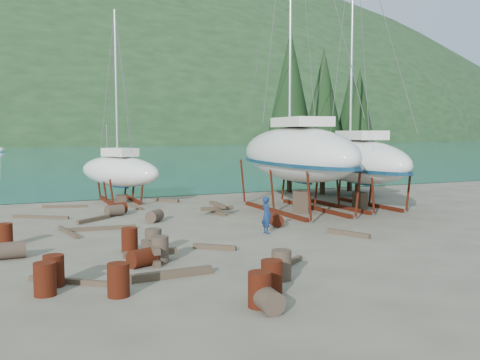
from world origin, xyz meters
name	(u,v)px	position (x,y,z in m)	size (l,w,h in m)	color
ground	(221,241)	(0.00, 0.00, 0.00)	(600.00, 600.00, 0.00)	#554F43
bay_water	(15,140)	(0.00, 315.00, 0.01)	(700.00, 700.00, 0.00)	teal
far_hill	(15,140)	(0.00, 320.00, 0.00)	(800.00, 360.00, 110.00)	#1A3219
far_house_right	(107,136)	(30.00, 190.00, 2.92)	(6.60, 5.60, 5.60)	beige
cypress_near_right	(323,110)	(12.50, 12.00, 5.79)	(3.60, 3.60, 10.00)	black
cypress_mid_right	(359,123)	(14.00, 10.00, 4.92)	(3.06, 3.06, 8.50)	black
cypress_back_left	(290,99)	(11.00, 14.00, 6.66)	(4.14, 4.14, 11.50)	black
cypress_far_right	(351,120)	(15.50, 13.00, 5.21)	(3.24, 3.24, 9.00)	black
moored_boat_mid	(107,154)	(10.00, 80.00, 0.39)	(2.00, 5.00, 6.05)	silver
moored_boat_far	(0,150)	(-8.00, 110.00, 0.39)	(2.00, 5.00, 6.05)	silver
large_sailboat_near	(295,153)	(6.67, 5.71, 3.16)	(4.92, 12.78, 19.64)	silver
large_sailboat_far	(355,160)	(10.63, 5.73, 2.69)	(4.40, 10.71, 16.44)	silver
small_sailboat_shore	(119,171)	(-1.19, 13.73, 1.93)	(5.05, 7.64, 11.73)	silver
worker	(266,215)	(2.35, 0.64, 0.79)	(0.58, 0.38, 1.59)	#11244C
drum_0	(45,279)	(-6.89, -4.71, 0.44)	(0.58, 0.58, 0.88)	#5D220F
drum_1	(267,299)	(-2.13, -8.21, 0.29)	(0.58, 0.58, 0.88)	#2D2823
drum_3	(260,289)	(-2.16, -7.86, 0.44)	(0.58, 0.58, 0.88)	#5D220F
drum_4	(118,208)	(-2.28, 8.87, 0.29)	(0.58, 0.58, 0.88)	#5D220F
drum_5	(153,241)	(-3.00, -1.05, 0.44)	(0.58, 0.58, 0.88)	#2D2823
drum_6	(275,220)	(3.54, 2.06, 0.29)	(0.58, 0.58, 0.88)	#5D220F
drum_7	(272,276)	(-1.34, -6.91, 0.44)	(0.58, 0.58, 0.88)	#5D220F
drum_8	(5,235)	(-7.80, 2.31, 0.44)	(0.58, 0.58, 0.88)	#5D220F
drum_9	(115,210)	(-2.60, 8.05, 0.29)	(0.58, 0.58, 0.88)	#2D2823
drum_10	(118,280)	(-5.15, -5.58, 0.44)	(0.58, 0.58, 0.88)	#5D220F
drum_11	(155,216)	(-1.20, 5.44, 0.29)	(0.58, 0.58, 0.88)	#2D2823
drum_12	(143,258)	(-3.82, -2.76, 0.29)	(0.58, 0.58, 0.88)	#5D220F
drum_13	(54,271)	(-6.60, -3.90, 0.44)	(0.58, 0.58, 0.88)	#5D220F
drum_14	(130,240)	(-3.72, -0.50, 0.44)	(0.58, 0.58, 0.88)	#5D220F
drum_15	(12,250)	(-7.60, 0.12, 0.29)	(0.58, 0.58, 0.88)	#2D2823
drum_16	(160,250)	(-3.17, -2.49, 0.44)	(0.58, 0.58, 0.88)	#2D2823
drum_17	(281,265)	(-0.51, -5.93, 0.44)	(0.58, 0.58, 0.88)	#2D2823
timber_0	(65,206)	(-4.59, 12.33, 0.07)	(0.14, 2.48, 0.14)	#4F3F2D
timber_1	(348,234)	(5.22, -1.22, 0.10)	(0.19, 1.97, 0.19)	#4F3F2D
timber_3	(72,281)	(-6.11, -3.88, 0.07)	(0.15, 2.73, 0.15)	#4F3F2D
timber_5	(284,266)	(0.19, -4.82, 0.08)	(0.16, 2.62, 0.16)	#4F3F2D
timber_6	(167,200)	(1.45, 12.48, 0.10)	(0.19, 1.72, 0.19)	#4F3F2D
timber_7	(215,247)	(-0.79, -1.35, 0.09)	(0.17, 1.64, 0.17)	#4F3F2D
timber_8	(94,219)	(-3.85, 6.83, 0.09)	(0.19, 2.18, 0.19)	#4F3F2D
timber_9	(132,206)	(-1.09, 10.72, 0.08)	(0.15, 2.45, 0.15)	#4F3F2D
timber_10	(101,228)	(-3.92, 4.30, 0.08)	(0.16, 3.04, 0.16)	#4F3F2D
timber_11	(68,232)	(-5.34, 3.99, 0.08)	(0.15, 2.65, 0.15)	#4F3F2D
timber_15	(40,217)	(-6.13, 8.81, 0.07)	(0.15, 2.99, 0.15)	#4F3F2D
timber_16	(171,274)	(-3.38, -4.42, 0.11)	(0.23, 2.58, 0.23)	#4F3F2D
timber_pile_fore	(151,253)	(-3.42, -2.25, 0.30)	(1.80, 1.80, 0.60)	#4F3F2D
timber_pile_aft	(217,208)	(2.47, 6.54, 0.30)	(1.80, 1.80, 0.60)	#4F3F2D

